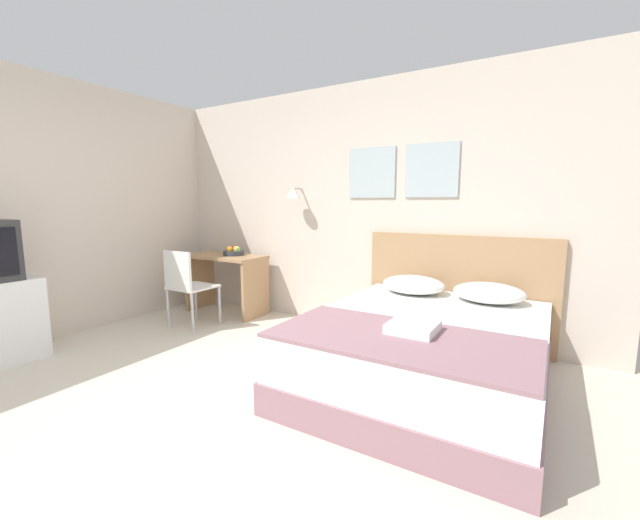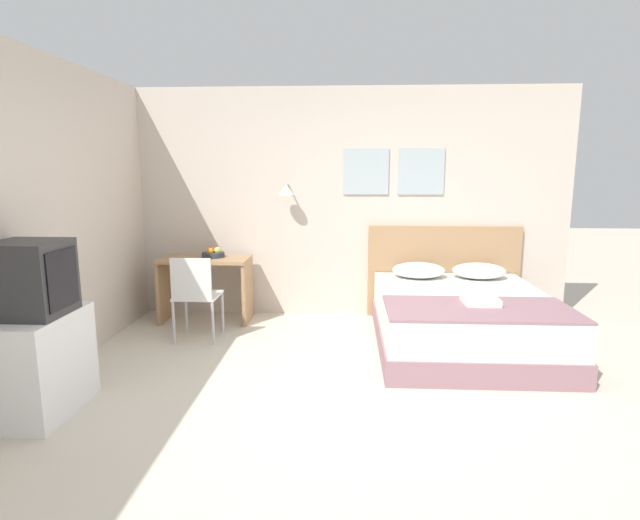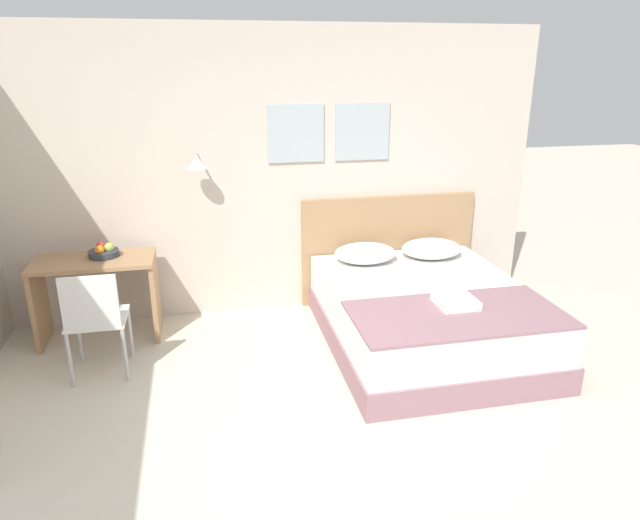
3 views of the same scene
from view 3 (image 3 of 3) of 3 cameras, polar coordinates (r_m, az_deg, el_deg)
ground_plane at (r=3.58m, az=-0.57°, el=-21.24°), size 24.00×24.00×0.00m
wall_back at (r=5.37m, az=-6.12°, el=8.49°), size 5.39×0.31×2.65m
bed at (r=4.98m, az=10.51°, el=-5.55°), size 1.64×2.02×0.53m
headboard at (r=5.78m, az=6.82°, el=1.14°), size 1.76×0.06×1.08m
pillow_left at (r=5.38m, az=4.55°, el=0.69°), size 0.58×0.46×0.17m
pillow_right at (r=5.60m, az=11.08°, el=1.14°), size 0.58×0.46×0.17m
throw_blanket at (r=4.38m, az=13.61°, el=-5.31°), size 1.59×0.81×0.02m
folded_towel_near_foot at (r=4.49m, az=13.40°, el=-4.04°), size 0.30×0.30×0.06m
desk at (r=5.28m, az=-21.44°, el=-2.34°), size 1.00×0.51×0.74m
desk_chair at (r=4.62m, az=-21.62°, el=-5.20°), size 0.43×0.43×0.87m
fruit_bowl at (r=5.23m, az=-20.82°, el=0.79°), size 0.26×0.26×0.12m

